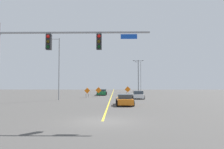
# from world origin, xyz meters

# --- Properties ---
(ground) EXTENTS (169.99, 169.99, 0.00)m
(ground) POSITION_xyz_m (0.00, 0.00, 0.00)
(ground) COLOR #4C4947
(road_centre_stripe) EXTENTS (0.16, 94.44, 0.01)m
(road_centre_stripe) POSITION_xyz_m (0.00, 47.22, 0.00)
(road_centre_stripe) COLOR yellow
(road_centre_stripe) RESTS_ON ground
(traffic_signal_assembly) EXTENTS (10.28, 0.44, 6.60)m
(traffic_signal_assembly) POSITION_xyz_m (-3.64, -0.01, 4.77)
(traffic_signal_assembly) COLOR gray
(traffic_signal_assembly) RESTS_ON ground
(street_lamp_mid_left) EXTENTS (1.92, 0.24, 9.71)m
(street_lamp_mid_left) POSITION_xyz_m (-8.13, 18.72, 5.29)
(street_lamp_mid_left) COLOR gray
(street_lamp_mid_left) RESTS_ON ground
(street_lamp_far_right) EXTENTS (1.91, 0.24, 9.91)m
(street_lamp_far_right) POSITION_xyz_m (8.93, 54.40, 5.39)
(street_lamp_far_right) COLOR gray
(street_lamp_far_right) RESTS_ON ground
(street_lamp_mid_right) EXTENTS (3.20, 0.24, 9.70)m
(street_lamp_mid_right) POSITION_xyz_m (7.67, 49.07, 5.60)
(street_lamp_mid_right) COLOR black
(street_lamp_mid_right) RESTS_ON ground
(construction_sign_median_far) EXTENTS (1.38, 0.37, 1.99)m
(construction_sign_median_far) POSITION_xyz_m (3.65, 34.63, 1.22)
(construction_sign_median_far) COLOR orange
(construction_sign_median_far) RESTS_ON ground
(construction_sign_median_near) EXTENTS (1.25, 0.28, 1.90)m
(construction_sign_median_near) POSITION_xyz_m (-2.56, 28.03, 1.18)
(construction_sign_median_near) COLOR orange
(construction_sign_median_near) RESTS_ON ground
(construction_sign_left_shoulder) EXTENTS (1.09, 0.28, 1.83)m
(construction_sign_left_shoulder) POSITION_xyz_m (-4.38, 24.74, 1.16)
(construction_sign_left_shoulder) COLOR orange
(construction_sign_left_shoulder) RESTS_ON ground
(car_white_distant) EXTENTS (2.01, 3.89, 1.34)m
(car_white_distant) POSITION_xyz_m (4.65, 21.86, 0.63)
(car_white_distant) COLOR white
(car_white_distant) RESTS_ON ground
(car_orange_passing) EXTENTS (2.08, 4.34, 1.28)m
(car_orange_passing) POSITION_xyz_m (1.91, 10.88, 0.60)
(car_orange_passing) COLOR orange
(car_orange_passing) RESTS_ON ground
(car_black_near) EXTENTS (2.19, 4.00, 1.28)m
(car_black_near) POSITION_xyz_m (-2.29, 37.09, 0.60)
(car_black_near) COLOR black
(car_black_near) RESTS_ON ground
(car_green_mid) EXTENTS (2.23, 4.46, 1.33)m
(car_green_mid) POSITION_xyz_m (-2.28, 33.37, 0.63)
(car_green_mid) COLOR #196B38
(car_green_mid) RESTS_ON ground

